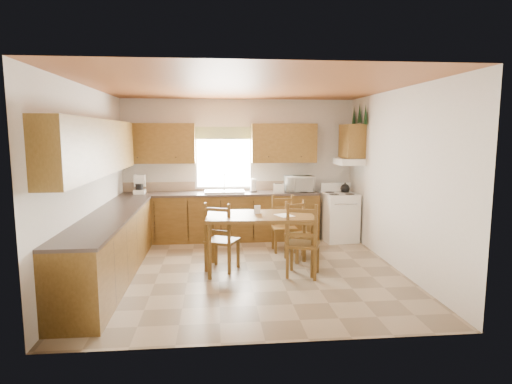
{
  "coord_description": "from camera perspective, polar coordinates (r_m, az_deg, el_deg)",
  "views": [
    {
      "loc": [
        -0.47,
        -6.17,
        2.04
      ],
      "look_at": [
        0.15,
        0.3,
        1.15
      ],
      "focal_mm": 30.0,
      "sensor_mm": 36.0,
      "label": 1
    }
  ],
  "objects": [
    {
      "name": "pine_decal_c",
      "position": [
        8.58,
        12.93,
        9.88
      ],
      "size": [
        0.22,
        0.22,
        0.36
      ],
      "primitive_type": "cone",
      "color": "#15351A",
      "rests_on": "wall_right"
    },
    {
      "name": "pine_decal_b",
      "position": [
        8.28,
        13.64,
        10.22
      ],
      "size": [
        0.22,
        0.22,
        0.36
      ],
      "primitive_type": "cone",
      "color": "#15351A",
      "rests_on": "wall_right"
    },
    {
      "name": "toaster",
      "position": [
        8.19,
        3.05,
        0.51
      ],
      "size": [
        0.21,
        0.15,
        0.16
      ],
      "primitive_type": "cube",
      "rotation": [
        0.0,
        0.0,
        -0.13
      ],
      "color": "white",
      "rests_on": "counter_back"
    },
    {
      "name": "upper_cab_back_left",
      "position": [
        8.33,
        -13.0,
        6.33
      ],
      "size": [
        1.41,
        0.33,
        0.75
      ],
      "primitive_type": "cube",
      "color": "brown",
      "rests_on": "wall_back"
    },
    {
      "name": "upper_cab_stove",
      "position": [
        8.23,
        12.67,
        6.64
      ],
      "size": [
        0.33,
        0.62,
        0.62
      ],
      "primitive_type": "cube",
      "color": "brown",
      "rests_on": "wall_right"
    },
    {
      "name": "table_paper",
      "position": [
        6.3,
        3.8,
        -3.12
      ],
      "size": [
        0.3,
        0.34,
        0.0
      ],
      "primitive_type": "cube",
      "rotation": [
        0.0,
        0.0,
        0.4
      ],
      "color": "white",
      "rests_on": "dining_table"
    },
    {
      "name": "stove",
      "position": [
        8.34,
        11.0,
        -3.35
      ],
      "size": [
        0.66,
        0.68,
        0.89
      ],
      "primitive_type": "cube",
      "rotation": [
        0.0,
        0.0,
        0.1
      ],
      "color": "white",
      "rests_on": "floor"
    },
    {
      "name": "counter_left",
      "position": [
        6.3,
        -18.98,
        -3.06
      ],
      "size": [
        0.63,
        3.6,
        0.04
      ],
      "primitive_type": "cube",
      "color": "#423631",
      "rests_on": "lower_cab_left"
    },
    {
      "name": "chair_near_right",
      "position": [
        6.2,
        6.32,
        -6.31
      ],
      "size": [
        0.57,
        0.55,
        1.07
      ],
      "primitive_type": "cube",
      "rotation": [
        0.0,
        0.0,
        2.8
      ],
      "color": "brown",
      "rests_on": "floor"
    },
    {
      "name": "backsplash",
      "position": [
        8.47,
        -4.8,
        0.8
      ],
      "size": [
        3.75,
        0.01,
        0.18
      ],
      "primitive_type": "cube",
      "color": "#9B8268",
      "rests_on": "counter_back"
    },
    {
      "name": "wall_right",
      "position": [
        6.78,
        18.22,
        1.56
      ],
      "size": [
        4.5,
        4.5,
        0.0
      ],
      "primitive_type": "plane",
      "color": "silver",
      "rests_on": "floor"
    },
    {
      "name": "sink_basin",
      "position": [
        8.2,
        -4.24,
        0.07
      ],
      "size": [
        0.75,
        0.45,
        0.04
      ],
      "primitive_type": "cube",
      "color": "silver",
      "rests_on": "counter_back"
    },
    {
      "name": "lower_cab_left",
      "position": [
        6.4,
        -18.8,
        -7.11
      ],
      "size": [
        0.6,
        3.6,
        0.88
      ],
      "primitive_type": "cube",
      "color": "brown",
      "rests_on": "floor"
    },
    {
      "name": "chair_far_left",
      "position": [
        7.47,
        3.78,
        -4.28
      ],
      "size": [
        0.41,
        0.39,
        0.96
      ],
      "primitive_type": "cube",
      "rotation": [
        0.0,
        0.0,
        0.02
      ],
      "color": "brown",
      "rests_on": "floor"
    },
    {
      "name": "range_hood",
      "position": [
        8.23,
        12.25,
        4.0
      ],
      "size": [
        0.44,
        0.62,
        0.12
      ],
      "primitive_type": "cube",
      "color": "white",
      "rests_on": "wall_right"
    },
    {
      "name": "window_frame",
      "position": [
        8.41,
        -4.33,
        4.44
      ],
      "size": [
        1.13,
        0.02,
        1.18
      ],
      "primitive_type": "cube",
      "color": "white",
      "rests_on": "wall_back"
    },
    {
      "name": "counter_back",
      "position": [
        8.2,
        -4.76,
        -0.21
      ],
      "size": [
        3.75,
        0.63,
        0.04
      ],
      "primitive_type": "cube",
      "color": "#423631",
      "rests_on": "lower_cab_back"
    },
    {
      "name": "window_pane",
      "position": [
        8.4,
        -4.32,
        4.44
      ],
      "size": [
        1.05,
        0.01,
        1.1
      ],
      "primitive_type": "cube",
      "color": "white",
      "rests_on": "wall_back"
    },
    {
      "name": "chair_near_left",
      "position": [
        6.46,
        -4.54,
        -5.88
      ],
      "size": [
        0.57,
        0.56,
        1.03
      ],
      "primitive_type": "cube",
      "rotation": [
        0.0,
        0.0,
        2.71
      ],
      "color": "brown",
      "rests_on": "floor"
    },
    {
      "name": "upper_cab_back_right",
      "position": [
        8.36,
        3.71,
        6.52
      ],
      "size": [
        1.25,
        0.33,
        0.75
      ],
      "primitive_type": "cube",
      "color": "brown",
      "rests_on": "wall_back"
    },
    {
      "name": "ceiling",
      "position": [
        6.22,
        -1.14,
        13.88
      ],
      "size": [
        4.5,
        4.5,
        0.0
      ],
      "primitive_type": "plane",
      "color": "#96532A",
      "rests_on": "floor"
    },
    {
      "name": "window_valance",
      "position": [
        8.36,
        -4.36,
        7.85
      ],
      "size": [
        1.19,
        0.01,
        0.24
      ],
      "primitive_type": "cube",
      "color": "#4F753C",
      "rests_on": "wall_back"
    },
    {
      "name": "wall_front",
      "position": [
        4.01,
        1.36,
        -2.14
      ],
      "size": [
        4.5,
        4.5,
        0.0
      ],
      "primitive_type": "plane",
      "color": "silver",
      "rests_on": "floor"
    },
    {
      "name": "coffeemaker",
      "position": [
        8.28,
        -15.29,
        0.99
      ],
      "size": [
        0.23,
        0.26,
        0.35
      ],
      "primitive_type": "cube",
      "rotation": [
        0.0,
        0.0,
        -0.08
      ],
      "color": "white",
      "rests_on": "counter_back"
    },
    {
      "name": "chair_far_right",
      "position": [
        6.98,
        5.94,
        -5.23
      ],
      "size": [
        0.51,
        0.5,
        0.95
      ],
      "primitive_type": "cube",
      "rotation": [
        0.0,
        0.0,
        0.4
      ],
      "color": "brown",
      "rests_on": "floor"
    },
    {
      "name": "table_card",
      "position": [
        6.41,
        0.17,
        -2.36
      ],
      "size": [
        0.1,
        0.05,
        0.13
      ],
      "primitive_type": "cube",
      "rotation": [
        0.0,
        0.0,
        0.29
      ],
      "color": "white",
      "rests_on": "dining_table"
    },
    {
      "name": "pine_decal_a",
      "position": [
        7.97,
        14.4,
        10.01
      ],
      "size": [
        0.22,
        0.22,
        0.36
      ],
      "primitive_type": "cone",
      "color": "#15351A",
      "rests_on": "wall_right"
    },
    {
      "name": "dining_table",
      "position": [
        6.44,
        0.54,
        -6.73
      ],
      "size": [
        1.63,
        0.99,
        0.85
      ],
      "primitive_type": "cube",
      "rotation": [
        0.0,
        0.0,
        -0.06
      ],
      "color": "brown",
      "rests_on": "floor"
    },
    {
      "name": "microwave",
      "position": [
        8.34,
        5.78,
        1.09
      ],
      "size": [
        0.52,
        0.38,
        0.3
      ],
      "primitive_type": "imported",
      "rotation": [
        0.0,
        0.0,
        0.04
      ],
      "color": "white",
      "rests_on": "counter_back"
    },
    {
      "name": "paper_towel",
      "position": [
        8.23,
        -0.37,
        0.88
      ],
      "size": [
        0.11,
        0.11,
        0.25
      ],
      "primitive_type": "cylinder",
      "rotation": [
        0.0,
        0.0,
        0.0
      ],
      "color": "white",
      "rests_on": "counter_back"
    },
    {
      "name": "upper_cab_left",
      "position": [
        6.23,
        -20.59,
        5.6
      ],
      "size": [
        0.33,
        3.6,
        0.75
      ],
      "primitive_type": "cube",
      "color": "brown",
      "rests_on": "wall_left"
    },
    {
      "name": "lower_cab_back",
      "position": [
        8.28,
        -4.73,
        -3.37
      ],
      "size": [
        3.75,
        0.6,
        0.88
      ],
      "primitive_type": "cube",
      "color": "brown",
      "rests_on": "floor"
    },
    {
      "name": "wall_left",
      "position": [
        6.46,
        -21.44,
        1.12
      ],
      "size": [
        4.5,
        4.5,
        0.0
      ],
      "primitive_type": "plane",
      "color": "silver",
      "rests_on": "floor"
    },
    {
      "name": "wall_back",
      "position": [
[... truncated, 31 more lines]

